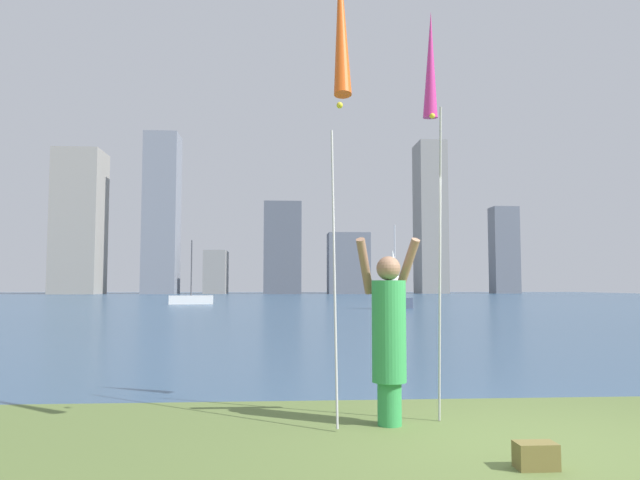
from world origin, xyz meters
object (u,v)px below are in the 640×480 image
person (389,332)px  sailboat_0 (191,299)px  kite_flag_left (341,31)px  kite_flag_right (431,76)px  sailboat_3 (393,279)px  bag (536,456)px

person → sailboat_0: 40.46m
kite_flag_left → kite_flag_right: kite_flag_left is taller
kite_flag_right → sailboat_3: sailboat_3 is taller
sailboat_0 → sailboat_3: (13.20, -9.97, 1.40)m
kite_flag_right → sailboat_3: bearing=80.0°
kite_flag_left → kite_flag_right: 1.43m
kite_flag_right → sailboat_0: 40.40m
person → bag: 1.92m
bag → kite_flag_left: bearing=147.5°
person → kite_flag_right: 2.82m
sailboat_0 → sailboat_3: bearing=-37.1°
bag → sailboat_3: sailboat_3 is taller
bag → sailboat_0: sailboat_0 is taller
sailboat_0 → bag: bearing=-78.6°
person → kite_flag_right: bearing=37.9°
kite_flag_right → bag: bearing=-80.6°
kite_flag_left → sailboat_0: sailboat_0 is taller
kite_flag_right → sailboat_0: size_ratio=0.93×
kite_flag_right → sailboat_3: size_ratio=0.88×
kite_flag_right → sailboat_0: bearing=101.5°
bag → sailboat_3: (4.88, 31.30, 1.67)m
person → sailboat_0: size_ratio=0.40×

